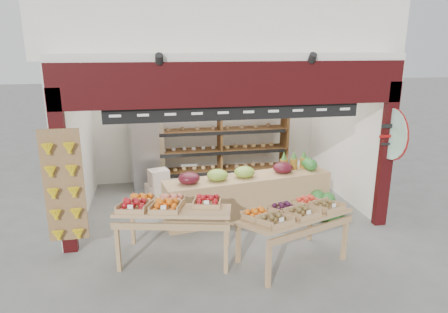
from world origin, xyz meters
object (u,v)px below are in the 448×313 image
display_table_left (168,207)px  watermelon_pile (327,208)px  back_shelving (220,136)px  display_table_right (293,214)px  refrigerator (146,150)px  cardboard_stack (168,187)px  mid_counter (248,195)px

display_table_left → watermelon_pile: display_table_left is taller
back_shelving → display_table_right: (0.46, -3.75, -0.38)m
display_table_right → refrigerator: bearing=119.8°
cardboard_stack → display_table_right: bearing=-59.9°
display_table_left → display_table_right: size_ratio=1.05×
cardboard_stack → display_table_right: size_ratio=0.60×
back_shelving → display_table_right: size_ratio=1.81×
refrigerator → cardboard_stack: bearing=-70.5°
refrigerator → mid_counter: bearing=-55.7°
display_table_right → cardboard_stack: bearing=120.1°
refrigerator → cardboard_stack: (0.42, -0.78, -0.66)m
display_table_left → back_shelving: bearing=66.9°
back_shelving → watermelon_pile: size_ratio=4.57×
refrigerator → display_table_left: bearing=-93.6°
cardboard_stack → display_table_left: size_ratio=0.57×
back_shelving → watermelon_pile: bearing=-54.1°
back_shelving → refrigerator: 1.73m
refrigerator → display_table_right: 4.37m
back_shelving → refrigerator: bearing=178.4°
watermelon_pile → display_table_left: bearing=-163.3°
cardboard_stack → display_table_right: display_table_right is taller
cardboard_stack → mid_counter: size_ratio=0.32×
back_shelving → display_table_right: back_shelving is taller
watermelon_pile → back_shelving: bearing=125.9°
refrigerator → mid_counter: refrigerator is taller
back_shelving → cardboard_stack: back_shelving is taller
refrigerator → watermelon_pile: refrigerator is taller
cardboard_stack → display_table_left: 2.60m
mid_counter → display_table_right: (0.26, -1.77, 0.35)m
back_shelving → mid_counter: (0.20, -1.98, -0.73)m
refrigerator → mid_counter: (1.92, -2.02, -0.47)m
refrigerator → watermelon_pile: (3.40, -2.38, -0.73)m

